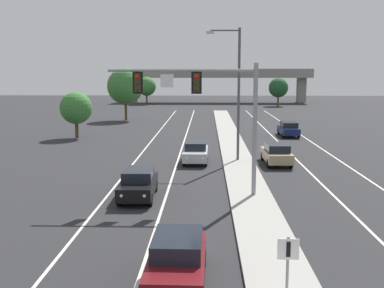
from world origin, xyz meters
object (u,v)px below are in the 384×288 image
Objects in this scene: tree_far_left_a at (147,86)px; car_oncoming_darkred at (177,260)px; street_lamp_median at (236,86)px; car_oncoming_silver at (196,152)px; tree_far_left_b at (76,108)px; tree_far_right_c at (278,88)px; median_sign_post at (288,263)px; car_oncoming_black at (138,183)px; car_receding_navy at (288,129)px; tree_far_left_c at (125,86)px; car_receding_tan at (276,153)px; overhead_signal_mast at (207,100)px.

car_oncoming_darkred is at bearing -82.06° from tree_far_left_a.
street_lamp_median is 1.69× the size of tree_far_left_a.
tree_far_left_b is (-12.83, 13.01, 2.34)m from car_oncoming_silver.
median_sign_post is at bearing -98.42° from tree_far_right_c.
tree_far_right_c is 0.97× the size of tree_far_left_a.
car_oncoming_black and car_receding_navy have the same top height.
street_lamp_median is 33.86m from tree_far_left_c.
tree_far_left_c reaches higher than median_sign_post.
car_oncoming_silver is at bearing -170.89° from street_lamp_median.
tree_far_left_a is 0.79× the size of tree_far_left_c.
street_lamp_median is at bearing 161.29° from car_receding_tan.
street_lamp_median is 5.84m from car_oncoming_silver.
car_oncoming_darkred is 1.00× the size of car_receding_tan.
car_receding_tan is (6.09, -0.55, 0.00)m from car_oncoming_silver.
car_oncoming_darkred and car_oncoming_silver have the same top height.
median_sign_post is at bearing -97.68° from car_receding_tan.
car_receding_tan and car_receding_navy have the same top height.
tree_far_right_c reaches higher than car_oncoming_black.
tree_far_right_c is (12.37, 83.55, 2.16)m from median_sign_post.
tree_far_left_c is at bearing 100.69° from car_oncoming_black.
car_oncoming_black is at bearing -79.31° from tree_far_left_c.
street_lamp_median is (2.19, 10.45, 0.43)m from overhead_signal_mast.
car_oncoming_black is at bearing 105.02° from car_oncoming_darkred.
tree_far_left_b is at bearing 144.37° from car_receding_tan.
car_oncoming_black is 73.55m from tree_far_right_c.
median_sign_post is 22.43m from car_receding_tan.
car_oncoming_black and car_oncoming_silver have the same top height.
tree_far_left_a is (-9.25, 75.95, 3.04)m from car_oncoming_black.
car_oncoming_black is at bearing -173.89° from overhead_signal_mast.
car_receding_navy is 46.19m from tree_far_right_c.
tree_far_left_a is at bearing 105.43° from car_receding_tan.
street_lamp_median reaches higher than car_oncoming_silver.
street_lamp_median is at bearing -76.86° from tree_far_left_a.
tree_far_right_c is at bearing 81.58° from median_sign_post.
overhead_signal_mast is 10.98m from car_oncoming_silver.
car_receding_tan is (3.05, -1.03, -4.97)m from street_lamp_median.
tree_far_left_c is at bearing 141.45° from car_receding_navy.
tree_far_left_a reaches higher than car_oncoming_black.
car_oncoming_darkred is at bearing -105.30° from car_receding_navy.
car_receding_tan is at bearing -98.69° from tree_far_right_c.
overhead_signal_mast is 1.79× the size of car_oncoming_darkred.
car_receding_tan is (6.21, 20.23, 0.00)m from car_oncoming_darkred.
tree_far_left_b is at bearing 112.98° from car_oncoming_black.
tree_far_right_c is (9.38, 61.34, 2.93)m from car_receding_tan.
car_receding_navy is (9.69, 15.06, 0.00)m from car_oncoming_silver.
tree_far_left_b is at bearing 113.99° from median_sign_post.
median_sign_post reaches higher than car_receding_navy.
tree_far_left_a is (-18.25, 66.14, 3.04)m from car_receding_tan.
car_receding_tan is at bearing -18.71° from street_lamp_median.
car_receding_navy is 22.73m from tree_far_left_b.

